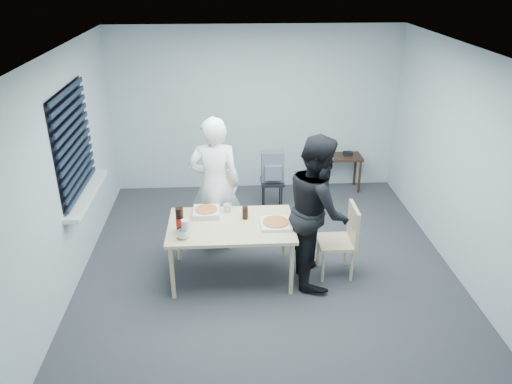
{
  "coord_description": "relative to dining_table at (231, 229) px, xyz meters",
  "views": [
    {
      "loc": [
        -0.45,
        -5.14,
        3.44
      ],
      "look_at": [
        -0.14,
        0.1,
        1.0
      ],
      "focal_mm": 35.0,
      "sensor_mm": 36.0,
      "label": 1
    }
  ],
  "objects": [
    {
      "name": "dining_table",
      "position": [
        0.0,
        0.0,
        0.0
      ],
      "size": [
        1.44,
        0.91,
        0.7
      ],
      "color": "beige",
      "rests_on": "ground"
    },
    {
      "name": "mug_b",
      "position": [
        -0.04,
        0.33,
        0.11
      ],
      "size": [
        0.1,
        0.1,
        0.09
      ],
      "primitive_type": "imported",
      "color": "silver",
      "rests_on": "dining_table"
    },
    {
      "name": "black_box",
      "position": [
        1.92,
        2.42,
        -0.03
      ],
      "size": [
        0.17,
        0.15,
        0.06
      ],
      "primitive_type": "cube",
      "rotation": [
        0.0,
        0.0,
        -0.4
      ],
      "color": "black",
      "rests_on": "side_table"
    },
    {
      "name": "stool",
      "position": [
        0.63,
        1.72,
        -0.28
      ],
      "size": [
        0.34,
        0.34,
        0.47
      ],
      "color": "black",
      "rests_on": "ground"
    },
    {
      "name": "rubber_band",
      "position": [
        0.3,
        -0.3,
        0.06
      ],
      "size": [
        0.05,
        0.05,
        0.0
      ],
      "primitive_type": "torus",
      "rotation": [
        0.0,
        0.0,
        -0.16
      ],
      "color": "red",
      "rests_on": "dining_table"
    },
    {
      "name": "backpack",
      "position": [
        0.63,
        1.71,
        0.06
      ],
      "size": [
        0.33,
        0.24,
        0.46
      ],
      "rotation": [
        0.0,
        0.0,
        0.2
      ],
      "color": "slate",
      "rests_on": "stool"
    },
    {
      "name": "mug_a",
      "position": [
        -0.53,
        -0.29,
        0.11
      ],
      "size": [
        0.17,
        0.17,
        0.1
      ],
      "primitive_type": "imported",
      "rotation": [
        0.0,
        0.0,
        0.52
      ],
      "color": "silver",
      "rests_on": "dining_table"
    },
    {
      "name": "plastic_cups",
      "position": [
        -0.5,
        -0.25,
        0.16
      ],
      "size": [
        0.11,
        0.11,
        0.2
      ],
      "primitive_type": "cylinder",
      "rotation": [
        0.0,
        0.0,
        0.41
      ],
      "color": "silver",
      "rests_on": "dining_table"
    },
    {
      "name": "chair_far",
      "position": [
        -0.17,
        1.07,
        -0.13
      ],
      "size": [
        0.42,
        0.42,
        0.89
      ],
      "color": "beige",
      "rests_on": "ground"
    },
    {
      "name": "pizza_box_b",
      "position": [
        0.51,
        -0.05,
        0.08
      ],
      "size": [
        0.34,
        0.34,
        0.05
      ],
      "rotation": [
        0.0,
        0.0,
        -0.3
      ],
      "color": "silver",
      "rests_on": "dining_table"
    },
    {
      "name": "pizza_box_a",
      "position": [
        -0.29,
        0.25,
        0.1
      ],
      "size": [
        0.31,
        0.31,
        0.08
      ],
      "rotation": [
        0.0,
        0.0,
        -0.1
      ],
      "color": "silver",
      "rests_on": "dining_table"
    },
    {
      "name": "room",
      "position": [
        -1.76,
        0.52,
        0.8
      ],
      "size": [
        5.0,
        5.0,
        5.0
      ],
      "color": "#2E2F33",
      "rests_on": "ground"
    },
    {
      "name": "person_white",
      "position": [
        -0.19,
        0.7,
        0.24
      ],
      "size": [
        0.65,
        0.42,
        1.77
      ],
      "primitive_type": "imported",
      "rotation": [
        0.0,
        0.0,
        3.14
      ],
      "color": "white",
      "rests_on": "ground"
    },
    {
      "name": "papers",
      "position": [
        1.55,
        2.4,
        -0.05
      ],
      "size": [
        0.3,
        0.34,
        0.0
      ],
      "primitive_type": "cube",
      "rotation": [
        0.0,
        0.0,
        0.38
      ],
      "color": "white",
      "rests_on": "side_table"
    },
    {
      "name": "chair_right",
      "position": [
        1.31,
        -0.02,
        -0.13
      ],
      "size": [
        0.42,
        0.42,
        0.89
      ],
      "color": "beige",
      "rests_on": "ground"
    },
    {
      "name": "cola_glass",
      "position": [
        0.17,
        0.13,
        0.14
      ],
      "size": [
        0.09,
        0.09,
        0.15
      ],
      "primitive_type": "cylinder",
      "rotation": [
        0.0,
        0.0,
        0.43
      ],
      "color": "black",
      "rests_on": "dining_table"
    },
    {
      "name": "side_table",
      "position": [
        1.7,
        2.4,
        -0.14
      ],
      "size": [
        0.88,
        0.39,
        0.58
      ],
      "color": "#351F16",
      "rests_on": "ground"
    },
    {
      "name": "soda_bottle",
      "position": [
        -0.56,
        -0.14,
        0.2
      ],
      "size": [
        0.09,
        0.09,
        0.29
      ],
      "rotation": [
        0.0,
        0.0,
        -0.08
      ],
      "color": "black",
      "rests_on": "dining_table"
    },
    {
      "name": "person_black",
      "position": [
        0.98,
        -0.06,
        0.24
      ],
      "size": [
        0.47,
        0.86,
        1.77
      ],
      "primitive_type": "imported",
      "rotation": [
        0.0,
        0.0,
        1.57
      ],
      "color": "black",
      "rests_on": "ground"
    }
  ]
}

